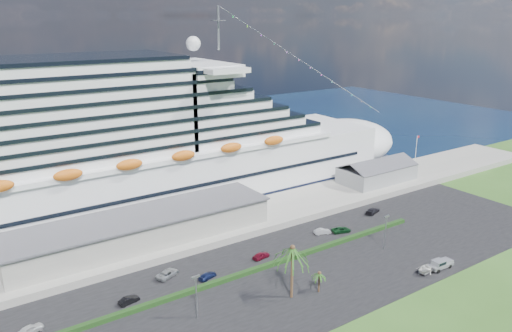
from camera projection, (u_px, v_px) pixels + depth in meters
ground at (345, 291)px, 96.82m from camera, size 420.00×420.00×0.00m
asphalt_lot at (308, 268)px, 105.51m from camera, size 140.00×38.00×0.12m
wharf at (236, 220)px, 128.21m from camera, size 240.00×20.00×1.80m
water at (117, 149)px, 199.68m from camera, size 420.00×160.00×0.02m
cruise_ship at (117, 153)px, 131.03m from camera, size 191.00×38.00×54.00m
terminal_building at (142, 228)px, 113.55m from camera, size 61.00×15.00×6.30m
port_shed at (377, 173)px, 155.22m from camera, size 24.00×12.31×7.37m
flagpole at (416, 152)px, 163.82m from camera, size 1.08×0.16×12.00m
hedge at (264, 267)px, 105.01m from camera, size 88.00×1.10×0.90m
lamp_post_left at (196, 292)px, 86.52m from camera, size 1.60×0.35×8.27m
lamp_post_right at (386, 228)px, 112.38m from camera, size 1.60×0.35×8.27m
palm_tall at (292, 254)px, 91.94m from camera, size 8.82×8.82×11.13m
palm_short at (319, 275)px, 95.32m from camera, size 3.53×3.53×4.56m
parked_car_0 at (30, 329)px, 83.61m from camera, size 4.76×3.18×1.50m
parked_car_1 at (129, 300)px, 92.31m from camera, size 4.20×2.09×1.32m
parked_car_2 at (167, 274)px, 101.62m from camera, size 5.79×4.33×1.46m
parked_car_3 at (207, 276)px, 101.06m from camera, size 4.57×2.90×1.23m
parked_car_4 at (261, 255)px, 109.40m from camera, size 4.42×2.38×1.43m
parked_car_5 at (322, 231)px, 121.64m from camera, size 4.37×2.71×1.36m
parked_car_6 at (341, 230)px, 122.62m from camera, size 5.21×3.56×1.32m
parked_car_7 at (373, 211)px, 134.44m from camera, size 5.68×3.69×1.53m
pickup_truck at (440, 264)px, 104.80m from camera, size 6.08×2.46×2.12m
boat_trailer at (428, 268)px, 103.20m from camera, size 5.69×4.02×1.59m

